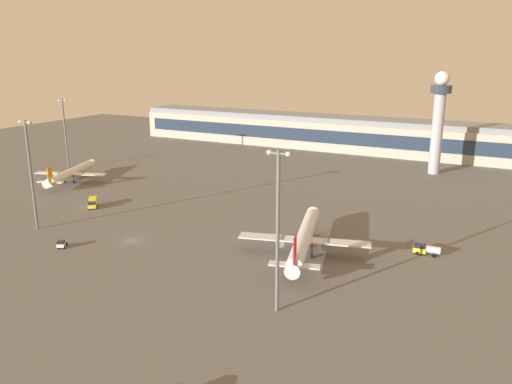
{
  "coord_description": "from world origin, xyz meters",
  "views": [
    {
      "loc": [
        86.45,
        -95.84,
        47.62
      ],
      "look_at": [
        13.6,
        44.54,
        4.0
      ],
      "focal_mm": 35.83,
      "sensor_mm": 36.0,
      "label": 1
    }
  ],
  "objects_px": {
    "airplane_terminal_side": "(71,173)",
    "catering_truck": "(93,203)",
    "control_tower": "(439,116)",
    "apron_light_west": "(278,224)",
    "fuel_truck": "(426,249)",
    "airplane_taxiway_distant": "(304,239)",
    "apron_light_east": "(30,169)",
    "pushback_tug": "(61,244)",
    "apron_light_central": "(65,129)"
  },
  "relations": [
    {
      "from": "airplane_terminal_side",
      "to": "catering_truck",
      "type": "height_order",
      "value": "airplane_terminal_side"
    },
    {
      "from": "airplane_terminal_side",
      "to": "control_tower",
      "type": "bearing_deg",
      "value": 14.02
    },
    {
      "from": "control_tower",
      "to": "apron_light_west",
      "type": "xyz_separation_m",
      "value": [
        -8.02,
        -131.88,
        -5.83
      ]
    },
    {
      "from": "control_tower",
      "to": "fuel_truck",
      "type": "xyz_separation_m",
      "value": [
        12.29,
        -90.07,
        -21.89
      ]
    },
    {
      "from": "airplane_taxiway_distant",
      "to": "apron_light_west",
      "type": "relative_size",
      "value": 1.3
    },
    {
      "from": "control_tower",
      "to": "apron_light_east",
      "type": "xyz_separation_m",
      "value": [
        -87.05,
        -120.44,
        -6.25
      ]
    },
    {
      "from": "catering_truck",
      "to": "fuel_truck",
      "type": "bearing_deg",
      "value": 146.44
    },
    {
      "from": "pushback_tug",
      "to": "apron_light_west",
      "type": "bearing_deg",
      "value": 145.87
    },
    {
      "from": "fuel_truck",
      "to": "apron_light_west",
      "type": "xyz_separation_m",
      "value": [
        -20.31,
        -41.81,
        16.06
      ]
    },
    {
      "from": "catering_truck",
      "to": "apron_light_west",
      "type": "relative_size",
      "value": 0.19
    },
    {
      "from": "catering_truck",
      "to": "apron_light_central",
      "type": "height_order",
      "value": "apron_light_central"
    },
    {
      "from": "control_tower",
      "to": "pushback_tug",
      "type": "relative_size",
      "value": 11.33
    },
    {
      "from": "apron_light_east",
      "to": "fuel_truck",
      "type": "bearing_deg",
      "value": 16.99
    },
    {
      "from": "fuel_truck",
      "to": "apron_light_east",
      "type": "bearing_deg",
      "value": 105.04
    },
    {
      "from": "airplane_terminal_side",
      "to": "apron_light_central",
      "type": "xyz_separation_m",
      "value": [
        -20.98,
        18.2,
        12.81
      ]
    },
    {
      "from": "control_tower",
      "to": "fuel_truck",
      "type": "height_order",
      "value": "control_tower"
    },
    {
      "from": "airplane_terminal_side",
      "to": "airplane_taxiway_distant",
      "type": "bearing_deg",
      "value": -32.91
    },
    {
      "from": "fuel_truck",
      "to": "pushback_tug",
      "type": "bearing_deg",
      "value": 112.9
    },
    {
      "from": "fuel_truck",
      "to": "apron_light_east",
      "type": "distance_m",
      "value": 105.06
    },
    {
      "from": "airplane_taxiway_distant",
      "to": "catering_truck",
      "type": "bearing_deg",
      "value": 160.85
    },
    {
      "from": "control_tower",
      "to": "apron_light_central",
      "type": "height_order",
      "value": "control_tower"
    },
    {
      "from": "fuel_truck",
      "to": "airplane_terminal_side",
      "type": "bearing_deg",
      "value": 82.75
    },
    {
      "from": "airplane_terminal_side",
      "to": "catering_truck",
      "type": "xyz_separation_m",
      "value": [
        31.08,
        -20.54,
        -1.86
      ]
    },
    {
      "from": "control_tower",
      "to": "airplane_terminal_side",
      "type": "distance_m",
      "value": 143.65
    },
    {
      "from": "apron_light_west",
      "to": "apron_light_central",
      "type": "xyz_separation_m",
      "value": [
        -132.01,
        72.17,
        -1.18
      ]
    },
    {
      "from": "airplane_taxiway_distant",
      "to": "pushback_tug",
      "type": "relative_size",
      "value": 11.32
    },
    {
      "from": "airplane_terminal_side",
      "to": "apron_light_central",
      "type": "bearing_deg",
      "value": 119.88
    },
    {
      "from": "control_tower",
      "to": "apron_light_central",
      "type": "relative_size",
      "value": 1.4
    },
    {
      "from": "airplane_taxiway_distant",
      "to": "pushback_tug",
      "type": "xyz_separation_m",
      "value": [
        -55.41,
        -24.41,
        -2.9
      ]
    },
    {
      "from": "airplane_taxiway_distant",
      "to": "fuel_truck",
      "type": "relative_size",
      "value": 6.33
    },
    {
      "from": "pushback_tug",
      "to": "apron_light_east",
      "type": "height_order",
      "value": "apron_light_east"
    },
    {
      "from": "apron_light_east",
      "to": "apron_light_central",
      "type": "bearing_deg",
      "value": 131.1
    },
    {
      "from": "airplane_taxiway_distant",
      "to": "catering_truck",
      "type": "relative_size",
      "value": 6.84
    },
    {
      "from": "catering_truck",
      "to": "pushback_tug",
      "type": "distance_m",
      "value": 34.81
    },
    {
      "from": "airplane_terminal_side",
      "to": "pushback_tug",
      "type": "height_order",
      "value": "airplane_terminal_side"
    },
    {
      "from": "control_tower",
      "to": "pushback_tug",
      "type": "distance_m",
      "value": 147.29
    },
    {
      "from": "catering_truck",
      "to": "fuel_truck",
      "type": "relative_size",
      "value": 0.92
    },
    {
      "from": "catering_truck",
      "to": "apron_light_west",
      "type": "bearing_deg",
      "value": 118.96
    },
    {
      "from": "airplane_taxiway_distant",
      "to": "catering_truck",
      "type": "xyz_separation_m",
      "value": [
        -73.88,
        5.09,
        -2.39
      ]
    },
    {
      "from": "apron_light_east",
      "to": "airplane_terminal_side",
      "type": "bearing_deg",
      "value": 126.96
    },
    {
      "from": "airplane_taxiway_distant",
      "to": "apron_light_west",
      "type": "distance_m",
      "value": 31.95
    },
    {
      "from": "airplane_terminal_side",
      "to": "apron_light_west",
      "type": "relative_size",
      "value": 1.11
    },
    {
      "from": "airplane_taxiway_distant",
      "to": "apron_light_east",
      "type": "bearing_deg",
      "value": 177.82
    },
    {
      "from": "catering_truck",
      "to": "apron_light_central",
      "type": "relative_size",
      "value": 0.21
    },
    {
      "from": "control_tower",
      "to": "airplane_taxiway_distant",
      "type": "height_order",
      "value": "control_tower"
    },
    {
      "from": "fuel_truck",
      "to": "control_tower",
      "type": "bearing_deg",
      "value": 5.81
    },
    {
      "from": "airplane_taxiway_distant",
      "to": "apron_light_east",
      "type": "relative_size",
      "value": 1.33
    },
    {
      "from": "pushback_tug",
      "to": "apron_light_central",
      "type": "distance_m",
      "value": 99.31
    },
    {
      "from": "apron_light_central",
      "to": "apron_light_east",
      "type": "relative_size",
      "value": 0.95
    },
    {
      "from": "airplane_terminal_side",
      "to": "pushback_tug",
      "type": "distance_m",
      "value": 70.47
    }
  ]
}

